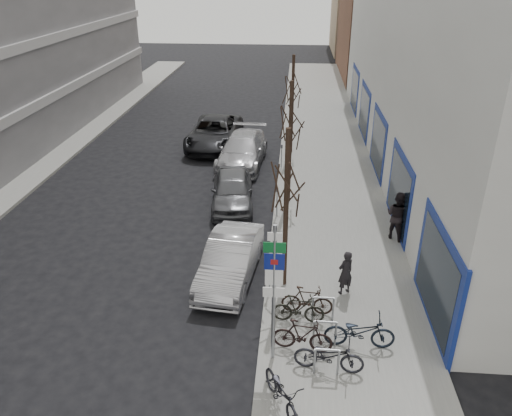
% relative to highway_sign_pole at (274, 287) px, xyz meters
% --- Properties ---
extents(ground, '(120.00, 120.00, 0.00)m').
position_rel_highway_sign_pole_xyz_m(ground, '(-2.40, 0.01, -2.46)').
color(ground, black).
rests_on(ground, ground).
extents(sidewalk_east, '(5.00, 70.00, 0.15)m').
position_rel_highway_sign_pole_xyz_m(sidewalk_east, '(2.10, 10.01, -2.38)').
color(sidewalk_east, slate).
rests_on(sidewalk_east, ground).
extents(brick_building_far, '(12.00, 14.00, 8.00)m').
position_rel_highway_sign_pole_xyz_m(brick_building_far, '(10.60, 40.01, 1.54)').
color(brick_building_far, brown).
rests_on(brick_building_far, ground).
extents(tan_building_far, '(13.00, 12.00, 9.00)m').
position_rel_highway_sign_pole_xyz_m(tan_building_far, '(11.10, 55.01, 2.04)').
color(tan_building_far, '#937A5B').
rests_on(tan_building_far, ground).
extents(highway_sign_pole, '(0.55, 0.10, 4.20)m').
position_rel_highway_sign_pole_xyz_m(highway_sign_pole, '(0.00, 0.00, 0.00)').
color(highway_sign_pole, gray).
rests_on(highway_sign_pole, ground).
extents(bike_rack, '(0.66, 2.26, 0.83)m').
position_rel_highway_sign_pole_xyz_m(bike_rack, '(1.40, 0.61, -1.80)').
color(bike_rack, gray).
rests_on(bike_rack, sidewalk_east).
extents(tree_near, '(1.80, 1.80, 5.50)m').
position_rel_highway_sign_pole_xyz_m(tree_near, '(0.20, 3.51, 1.65)').
color(tree_near, black).
rests_on(tree_near, ground).
extents(tree_mid, '(1.80, 1.80, 5.50)m').
position_rel_highway_sign_pole_xyz_m(tree_mid, '(0.20, 10.01, 1.65)').
color(tree_mid, black).
rests_on(tree_mid, ground).
extents(tree_far, '(1.80, 1.80, 5.50)m').
position_rel_highway_sign_pole_xyz_m(tree_far, '(0.20, 16.51, 1.65)').
color(tree_far, black).
rests_on(tree_far, ground).
extents(meter_front, '(0.10, 0.08, 1.27)m').
position_rel_highway_sign_pole_xyz_m(meter_front, '(-0.25, 3.01, -1.54)').
color(meter_front, gray).
rests_on(meter_front, sidewalk_east).
extents(meter_mid, '(0.10, 0.08, 1.27)m').
position_rel_highway_sign_pole_xyz_m(meter_mid, '(-0.25, 8.51, -1.54)').
color(meter_mid, gray).
rests_on(meter_mid, sidewalk_east).
extents(meter_back, '(0.10, 0.08, 1.27)m').
position_rel_highway_sign_pole_xyz_m(meter_back, '(-0.25, 14.01, -1.54)').
color(meter_back, gray).
rests_on(meter_back, sidewalk_east).
extents(bike_near_left, '(1.31, 1.86, 1.10)m').
position_rel_highway_sign_pole_xyz_m(bike_near_left, '(0.30, -1.66, -1.76)').
color(bike_near_left, black).
rests_on(bike_near_left, sidewalk_east).
extents(bike_near_right, '(1.72, 0.69, 1.01)m').
position_rel_highway_sign_pole_xyz_m(bike_near_right, '(0.79, 0.37, -1.80)').
color(bike_near_right, black).
rests_on(bike_near_right, sidewalk_east).
extents(bike_mid_curb, '(1.95, 0.61, 1.19)m').
position_rel_highway_sign_pole_xyz_m(bike_mid_curb, '(2.35, 0.64, -1.71)').
color(bike_mid_curb, black).
rests_on(bike_mid_curb, sidewalk_east).
extents(bike_mid_inner, '(1.57, 0.53, 0.94)m').
position_rel_highway_sign_pole_xyz_m(bike_mid_inner, '(0.68, 1.57, -1.84)').
color(bike_mid_inner, black).
rests_on(bike_mid_inner, sidewalk_east).
extents(bike_far_curb, '(1.87, 0.75, 1.11)m').
position_rel_highway_sign_pole_xyz_m(bike_far_curb, '(1.47, -0.33, -1.75)').
color(bike_far_curb, black).
rests_on(bike_far_curb, sidewalk_east).
extents(bike_far_inner, '(1.61, 0.60, 0.96)m').
position_rel_highway_sign_pole_xyz_m(bike_far_inner, '(0.94, 2.00, -1.83)').
color(bike_far_inner, black).
rests_on(bike_far_inner, sidewalk_east).
extents(parked_car_front, '(2.02, 4.60, 1.47)m').
position_rel_highway_sign_pole_xyz_m(parked_car_front, '(-1.63, 3.91, -1.72)').
color(parked_car_front, '#AFAEB4').
rests_on(parked_car_front, ground).
extents(parked_car_mid, '(2.23, 4.57, 1.50)m').
position_rel_highway_sign_pole_xyz_m(parked_car_mid, '(-2.27, 9.64, -1.71)').
color(parked_car_mid, '#505156').
rests_on(parked_car_mid, ground).
extents(parked_car_back, '(2.61, 5.67, 1.61)m').
position_rel_highway_sign_pole_xyz_m(parked_car_back, '(-2.36, 14.74, -1.66)').
color(parked_car_back, '#9D9CA1').
rests_on(parked_car_back, ground).
extents(lane_car, '(2.94, 6.06, 1.66)m').
position_rel_highway_sign_pole_xyz_m(lane_car, '(-4.32, 17.63, -1.63)').
color(lane_car, black).
rests_on(lane_car, ground).
extents(pedestrian_near, '(0.66, 0.61, 1.52)m').
position_rel_highway_sign_pole_xyz_m(pedestrian_near, '(2.15, 3.16, -1.55)').
color(pedestrian_near, black).
rests_on(pedestrian_near, sidewalk_east).
extents(pedestrian_far, '(0.86, 0.85, 1.95)m').
position_rel_highway_sign_pole_xyz_m(pedestrian_far, '(4.40, 6.96, -1.33)').
color(pedestrian_far, black).
rests_on(pedestrian_far, sidewalk_east).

